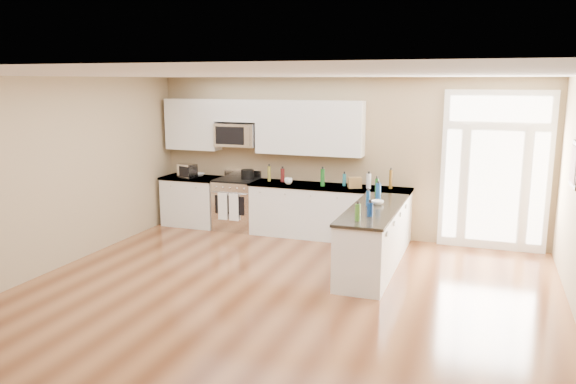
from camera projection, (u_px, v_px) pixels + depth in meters
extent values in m
plane|color=#5D311A|center=(255.00, 321.00, 6.52)|extent=(8.00, 8.00, 0.00)
plane|color=#9D8763|center=(343.00, 158.00, 9.94)|extent=(7.00, 0.00, 7.00)
plane|color=#9D8763|center=(10.00, 184.00, 7.40)|extent=(0.00, 8.00, 8.00)
plane|color=white|center=(252.00, 75.00, 5.97)|extent=(8.00, 8.00, 0.00)
cube|color=silver|center=(193.00, 202.00, 10.78)|extent=(1.06, 0.62, 0.90)
cube|color=black|center=(193.00, 222.00, 10.86)|extent=(1.02, 0.52, 0.10)
cube|color=black|center=(192.00, 178.00, 10.69)|extent=(1.10, 0.66, 0.04)
cube|color=silver|center=(329.00, 213.00, 9.89)|extent=(2.81, 0.62, 0.90)
cube|color=black|center=(328.00, 235.00, 9.97)|extent=(2.77, 0.52, 0.10)
cube|color=black|center=(329.00, 187.00, 9.80)|extent=(2.85, 0.66, 0.04)
cube|color=silver|center=(373.00, 240.00, 8.19)|extent=(0.65, 2.28, 0.90)
cube|color=black|center=(372.00, 266.00, 8.27)|extent=(0.61, 2.18, 0.10)
cube|color=black|center=(374.00, 209.00, 8.10)|extent=(0.69, 2.32, 0.04)
cube|color=silver|center=(193.00, 124.00, 10.63)|extent=(1.04, 0.33, 0.95)
cube|color=silver|center=(309.00, 128.00, 9.87)|extent=(1.94, 0.33, 0.95)
cube|color=silver|center=(238.00, 111.00, 10.27)|extent=(0.82, 0.33, 0.40)
cube|color=silver|center=(237.00, 135.00, 10.33)|extent=(0.78, 0.40, 0.42)
cube|color=black|center=(229.00, 136.00, 10.16)|extent=(0.56, 0.01, 0.32)
cube|color=white|center=(495.00, 171.00, 9.08)|extent=(1.70, 0.08, 2.60)
cube|color=white|center=(494.00, 187.00, 9.08)|extent=(0.78, 0.02, 1.80)
cube|color=white|center=(452.00, 184.00, 9.30)|extent=(0.22, 0.02, 1.80)
cube|color=white|center=(538.00, 189.00, 8.86)|extent=(0.22, 0.02, 1.80)
cube|color=white|center=(500.00, 109.00, 8.83)|extent=(1.50, 0.02, 0.40)
cube|color=black|center=(575.00, 165.00, 7.07)|extent=(0.04, 0.58, 0.58)
cube|color=brown|center=(573.00, 165.00, 7.08)|extent=(0.01, 0.46, 0.46)
cube|color=silver|center=(237.00, 205.00, 10.47)|extent=(0.76, 0.62, 0.92)
cube|color=black|center=(236.00, 180.00, 10.38)|extent=(0.76, 0.60, 0.03)
cube|color=silver|center=(243.00, 173.00, 10.64)|extent=(0.76, 0.04, 0.14)
cube|color=black|center=(229.00, 205.00, 10.17)|extent=(0.58, 0.01, 0.34)
cylinder|color=silver|center=(229.00, 194.00, 10.10)|extent=(0.70, 0.02, 0.02)
cube|color=white|center=(223.00, 206.00, 10.18)|extent=(0.18, 0.02, 0.50)
cube|color=white|center=(234.00, 207.00, 10.11)|extent=(0.18, 0.02, 0.50)
cylinder|color=black|center=(248.00, 174.00, 10.39)|extent=(0.29, 0.29, 0.19)
cube|color=silver|center=(187.00, 171.00, 10.55)|extent=(0.36, 0.32, 0.26)
cube|color=brown|center=(355.00, 183.00, 9.57)|extent=(0.26, 0.23, 0.18)
imported|color=white|center=(198.00, 175.00, 10.77)|extent=(0.29, 0.29, 0.05)
imported|color=white|center=(378.00, 202.00, 8.31)|extent=(0.23, 0.23, 0.06)
imported|color=white|center=(288.00, 181.00, 9.92)|extent=(0.15, 0.15, 0.11)
cylinder|color=#19591E|center=(377.00, 188.00, 8.81)|extent=(0.06, 0.06, 0.29)
cylinder|color=navy|center=(378.00, 192.00, 8.50)|extent=(0.08, 0.08, 0.28)
cylinder|color=brown|center=(391.00, 179.00, 9.49)|extent=(0.06, 0.06, 0.32)
cylinder|color=olive|center=(269.00, 174.00, 10.19)|extent=(0.06, 0.06, 0.27)
cylinder|color=#26727F|center=(344.00, 180.00, 9.75)|extent=(0.06, 0.06, 0.21)
cylinder|color=#591919|center=(283.00, 175.00, 10.14)|extent=(0.07, 0.07, 0.24)
cylinder|color=#B2B2B7|center=(369.00, 181.00, 9.50)|extent=(0.08, 0.08, 0.26)
cylinder|color=navy|center=(370.00, 209.00, 7.56)|extent=(0.08, 0.08, 0.19)
cylinder|color=#3F7226|center=(358.00, 212.00, 7.32)|extent=(0.08, 0.08, 0.22)
cylinder|color=#19591E|center=(323.00, 178.00, 9.72)|extent=(0.07, 0.07, 0.30)
cylinder|color=navy|center=(368.00, 198.00, 8.21)|extent=(0.06, 0.06, 0.22)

